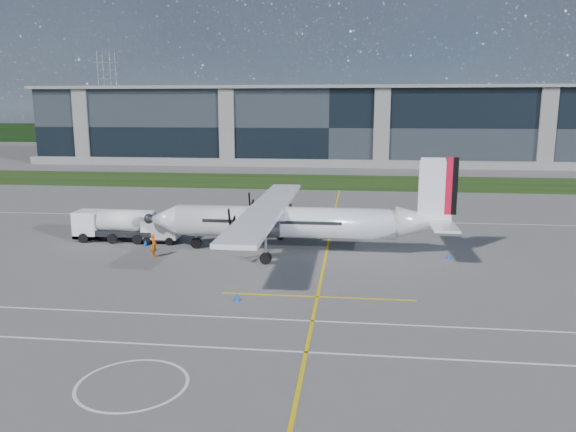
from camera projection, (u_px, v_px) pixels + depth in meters
name	position (u px, v px, depth m)	size (l,w,h in m)	color
ground	(318.00, 189.00, 79.69)	(400.00, 400.00, 0.00)	#555351
grass_strip	(322.00, 182.00, 87.48)	(400.00, 18.00, 0.04)	black
terminal_building	(331.00, 126.00, 117.24)	(120.00, 20.00, 15.00)	black
tree_line	(339.00, 134.00, 176.58)	(400.00, 6.00, 6.00)	black
pylon_west	(108.00, 97.00, 193.35)	(9.00, 4.60, 30.00)	gray
yellow_taxiway_centerline	(329.00, 238.00, 50.10)	(0.20, 70.00, 0.01)	yellow
white_lane_line	(244.00, 349.00, 27.06)	(90.00, 0.15, 0.01)	white
turboprop_aircraft	(296.00, 204.00, 44.66)	(24.90, 25.82, 7.75)	white
fuel_tanker_truck	(110.00, 225.00, 48.82)	(7.40, 2.41, 2.78)	white
baggage_tug	(161.00, 231.00, 48.22)	(3.27, 1.96, 1.96)	silver
ground_crew_person	(154.00, 244.00, 43.61)	(0.84, 0.60, 2.06)	#F25907
safety_cone_stbdwing	(283.00, 217.00, 58.26)	(0.36, 0.36, 0.50)	#0B43BD
safety_cone_nose_port	(154.00, 247.00, 45.71)	(0.36, 0.36, 0.50)	#0B43BD
safety_cone_portwing	(237.00, 297.00, 33.78)	(0.36, 0.36, 0.50)	#0B43BD
safety_cone_tail	(448.00, 255.00, 43.23)	(0.36, 0.36, 0.50)	#0B43BD
safety_cone_fwd	(145.00, 243.00, 47.16)	(0.36, 0.36, 0.50)	#0B43BD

